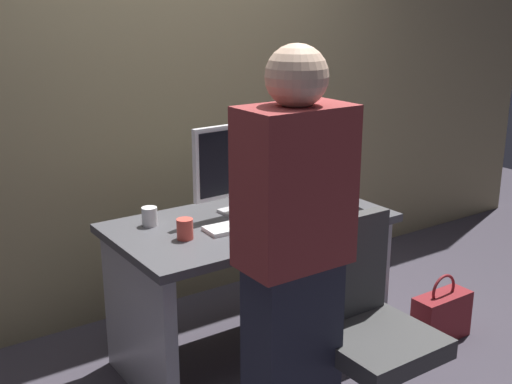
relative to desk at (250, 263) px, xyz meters
name	(u,v)px	position (x,y,z in m)	size (l,w,h in m)	color
ground_plane	(251,353)	(0.00, 0.00, -0.51)	(9.00, 9.00, 0.00)	#3D3842
wall_back	(166,51)	(0.00, 0.84, 0.99)	(6.40, 0.10, 3.00)	#8C7F5B
desk	(250,263)	(0.00, 0.00, 0.00)	(1.35, 0.75, 0.74)	#4C4C51
office_chair	(367,343)	(0.03, -0.81, -0.08)	(0.52, 0.52, 0.94)	black
person_at_desk	(293,266)	(-0.32, -0.76, 0.33)	(0.40, 0.24, 1.64)	#262838
monitor	(241,163)	(0.02, 0.12, 0.49)	(0.54, 0.15, 0.46)	silver
keyboard	(248,224)	(-0.07, -0.08, 0.25)	(0.43, 0.13, 0.02)	white
mouse	(296,210)	(0.25, -0.05, 0.25)	(0.06, 0.10, 0.03)	white
cup_near_keyboard	(185,229)	(-0.40, -0.06, 0.28)	(0.07, 0.07, 0.09)	#D84C3F
cup_by_monitor	(150,216)	(-0.45, 0.19, 0.28)	(0.07, 0.07, 0.09)	silver
book_stack	(311,182)	(0.49, 0.14, 0.32)	(0.24, 0.19, 0.17)	#594C72
cell_phone	(358,211)	(0.51, -0.22, 0.24)	(0.07, 0.14, 0.01)	black
handbag	(441,316)	(0.94, -0.46, -0.37)	(0.34, 0.14, 0.38)	maroon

